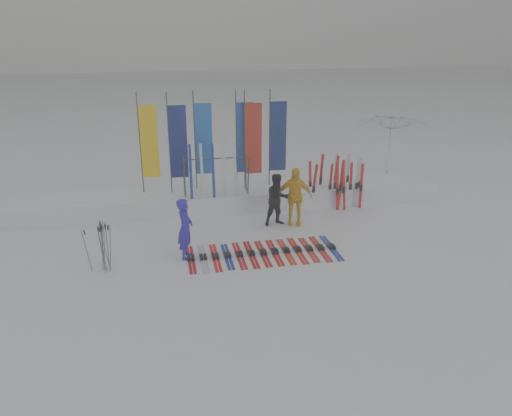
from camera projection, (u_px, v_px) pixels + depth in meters
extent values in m
plane|color=white|center=(260.00, 268.00, 12.45)|extent=(120.00, 120.00, 0.00)
cube|color=white|center=(233.00, 198.00, 16.59)|extent=(14.00, 1.60, 0.60)
imported|color=#271FB6|center=(185.00, 229.00, 12.74)|extent=(0.51, 0.66, 1.61)
imported|color=black|center=(278.00, 200.00, 14.90)|extent=(0.86, 0.72, 1.59)
imported|color=yellow|center=(294.00, 196.00, 14.90)|extent=(1.12, 0.67, 1.78)
imported|color=white|center=(391.00, 148.00, 19.00)|extent=(3.78, 3.81, 2.64)
cube|color=red|center=(191.00, 259.00, 12.86)|extent=(0.17, 1.65, 0.07)
cube|color=#B7BABE|center=(203.00, 258.00, 12.91)|extent=(0.17, 1.67, 0.07)
cube|color=red|center=(215.00, 257.00, 12.97)|extent=(0.17, 1.68, 0.07)
cube|color=navy|center=(227.00, 256.00, 13.03)|extent=(0.17, 1.57, 0.07)
cube|color=red|center=(239.00, 255.00, 13.08)|extent=(0.17, 1.67, 0.07)
cube|color=red|center=(251.00, 254.00, 13.14)|extent=(0.17, 1.68, 0.07)
cube|color=#B40E10|center=(263.00, 253.00, 13.20)|extent=(0.17, 1.64, 0.07)
cube|color=red|center=(275.00, 252.00, 13.25)|extent=(0.17, 1.64, 0.07)
cube|color=red|center=(286.00, 251.00, 13.31)|extent=(0.17, 1.63, 0.07)
cube|color=red|center=(298.00, 250.00, 13.37)|extent=(0.17, 1.68, 0.07)
cube|color=red|center=(309.00, 249.00, 13.42)|extent=(0.17, 1.58, 0.07)
cube|color=#B7150E|center=(320.00, 248.00, 13.48)|extent=(0.17, 1.68, 0.07)
cube|color=#16269A|center=(331.00, 247.00, 13.54)|extent=(0.17, 1.66, 0.07)
cylinder|color=#595B60|center=(110.00, 248.00, 12.05)|extent=(0.12, 0.03, 1.24)
cylinder|color=#595B60|center=(101.00, 248.00, 12.15)|extent=(0.08, 0.08, 1.15)
cylinder|color=#595B60|center=(87.00, 252.00, 11.97)|extent=(0.14, 0.12, 1.15)
cylinder|color=#595B60|center=(104.00, 247.00, 12.20)|extent=(0.11, 0.02, 1.16)
cylinder|color=#595B60|center=(103.00, 248.00, 12.13)|extent=(0.12, 0.02, 1.16)
cylinder|color=#595B60|center=(107.00, 246.00, 12.18)|extent=(0.03, 0.16, 1.21)
cylinder|color=#595B60|center=(102.00, 242.00, 12.46)|extent=(0.03, 0.11, 1.18)
cylinder|color=#595B60|center=(103.00, 245.00, 12.28)|extent=(0.12, 0.10, 1.22)
cylinder|color=#595B60|center=(104.00, 247.00, 12.13)|extent=(0.17, 0.10, 1.23)
cylinder|color=#595B60|center=(103.00, 249.00, 12.01)|extent=(0.03, 0.11, 1.25)
cylinder|color=#595B60|center=(102.00, 248.00, 12.12)|extent=(0.14, 0.09, 1.17)
cylinder|color=#383A3F|center=(140.00, 144.00, 15.66)|extent=(0.04, 0.04, 3.20)
cube|color=yellow|center=(149.00, 142.00, 15.69)|extent=(0.55, 0.03, 2.30)
cylinder|color=#383A3F|center=(169.00, 144.00, 15.64)|extent=(0.04, 0.04, 3.20)
cube|color=navy|center=(178.00, 142.00, 15.68)|extent=(0.55, 0.03, 2.30)
cylinder|color=#383A3F|center=(195.00, 141.00, 16.04)|extent=(0.04, 0.04, 3.20)
cube|color=blue|center=(204.00, 139.00, 16.08)|extent=(0.55, 0.03, 2.30)
cylinder|color=#383A3F|center=(236.00, 140.00, 16.25)|extent=(0.04, 0.04, 3.20)
cube|color=#174DB2|center=(245.00, 138.00, 16.28)|extent=(0.55, 0.03, 2.30)
cylinder|color=#383A3F|center=(245.00, 141.00, 16.09)|extent=(0.04, 0.04, 3.20)
cube|color=red|center=(253.00, 139.00, 16.13)|extent=(0.55, 0.03, 2.30)
cylinder|color=#383A3F|center=(270.00, 138.00, 16.44)|extent=(0.04, 0.04, 3.20)
cube|color=navy|center=(278.00, 137.00, 16.48)|extent=(0.55, 0.03, 2.30)
cylinder|color=#383A3F|center=(185.00, 179.00, 15.39)|extent=(0.04, 0.30, 1.23)
cylinder|color=#383A3F|center=(184.00, 175.00, 15.85)|extent=(0.04, 0.30, 1.23)
cylinder|color=#383A3F|center=(248.00, 176.00, 15.75)|extent=(0.04, 0.30, 1.23)
cylinder|color=#383A3F|center=(246.00, 172.00, 16.21)|extent=(0.04, 0.30, 1.23)
cylinder|color=#383A3F|center=(216.00, 158.00, 15.61)|extent=(2.00, 0.04, 0.04)
cube|color=silver|center=(335.00, 176.00, 17.12)|extent=(0.09, 0.04, 1.67)
cube|color=red|center=(344.00, 187.00, 16.15)|extent=(0.09, 0.04, 1.53)
cube|color=red|center=(321.00, 178.00, 16.90)|extent=(0.09, 0.03, 1.68)
cube|color=silver|center=(357.00, 183.00, 16.36)|extent=(0.09, 0.05, 1.66)
cube|color=red|center=(337.00, 189.00, 16.12)|extent=(0.09, 0.02, 1.47)
cube|color=silver|center=(343.00, 181.00, 16.87)|extent=(0.09, 0.03, 1.48)
cube|color=silver|center=(360.00, 182.00, 16.54)|extent=(0.09, 0.02, 1.65)
cube|color=red|center=(361.00, 186.00, 16.33)|extent=(0.09, 0.03, 1.51)
cube|color=red|center=(330.00, 185.00, 16.46)|extent=(0.09, 0.05, 1.47)
cube|color=red|center=(314.00, 187.00, 16.15)|extent=(0.09, 0.03, 1.56)
cube|color=silver|center=(348.00, 176.00, 17.20)|extent=(0.09, 0.04, 1.62)
cube|color=red|center=(350.00, 185.00, 16.44)|extent=(0.09, 0.02, 1.50)
cube|color=red|center=(341.00, 185.00, 16.16)|extent=(0.09, 0.04, 1.66)
cube|color=red|center=(336.00, 179.00, 16.96)|extent=(0.09, 0.04, 1.61)
cube|color=red|center=(335.00, 184.00, 16.53)|extent=(0.09, 0.03, 1.53)
cube|color=red|center=(310.00, 183.00, 16.76)|extent=(0.09, 0.03, 1.47)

